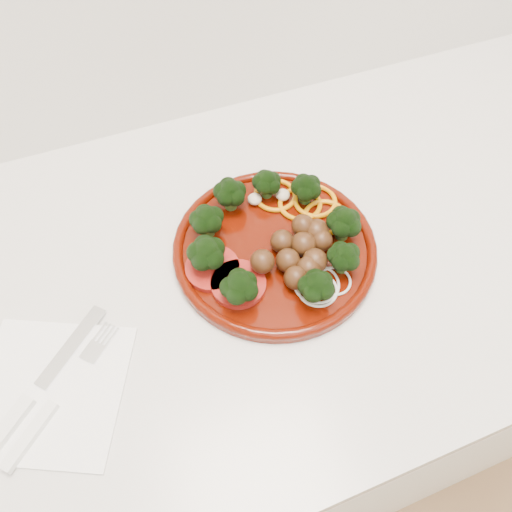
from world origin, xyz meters
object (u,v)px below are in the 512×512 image
object	(u,v)px
plate	(277,243)
napkin	(49,390)
knife	(27,403)
fork	(44,417)

from	to	relation	value
plate	napkin	xyz separation A→B (m)	(-0.31, -0.08, -0.02)
plate	knife	bearing A→B (deg)	-164.64
knife	fork	bearing A→B (deg)	-97.00
plate	napkin	bearing A→B (deg)	-164.96
napkin	knife	distance (m)	0.03
napkin	plate	bearing A→B (deg)	15.04
napkin	knife	world-z (taller)	knife
plate	fork	xyz separation A→B (m)	(-0.31, -0.11, -0.01)
plate	fork	size ratio (longest dim) A/B	1.83
napkin	fork	bearing A→B (deg)	-104.62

